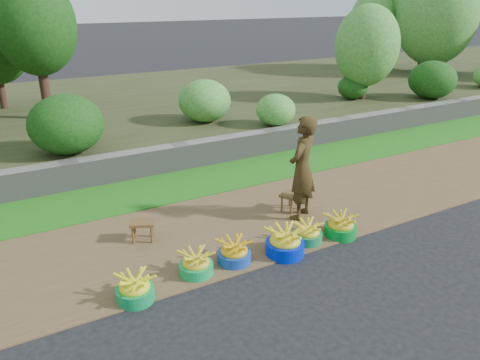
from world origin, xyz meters
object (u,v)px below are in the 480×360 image
basin_d (285,243)px  basin_e (307,233)px  stool_left (142,225)px  basin_c (234,253)px  vendor_woman (302,168)px  basin_b (196,264)px  basin_f (341,226)px  stool_right (291,197)px  basin_a (135,289)px

basin_d → basin_e: bearing=13.9°
stool_left → basin_c: bearing=-53.4°
basin_e → vendor_woman: 1.10m
basin_d → vendor_woman: 1.41m
basin_b → stool_left: 1.25m
basin_e → stool_left: 2.44m
basin_d → basin_f: size_ratio=1.12×
stool_left → stool_right: 2.52m
basin_b → vendor_woman: (2.19, 0.70, 0.72)m
basin_d → vendor_woman: (0.89, 0.85, 0.68)m
basin_d → basin_e: size_ratio=1.24×
vendor_woman → basin_c: bearing=-8.5°
basin_a → basin_e: (2.66, 0.12, -0.01)m
basin_c → vendor_woman: size_ratio=0.28×
basin_b → vendor_woman: vendor_woman is taller
basin_e → stool_left: (-2.11, 1.23, 0.12)m
basin_e → basin_d: bearing=-166.1°
basin_c → basin_d: basin_d is taller
basin_b → basin_f: size_ratio=0.92×
basin_b → basin_d: bearing=-6.4°
basin_a → basin_d: bearing=-0.1°
basin_a → basin_e: 2.66m
basin_c → basin_b: bearing=-179.2°
basin_f → basin_b: bearing=177.2°
basin_d → stool_left: size_ratio=1.27×
basin_c → stool_left: 1.49m
basin_e → stool_right: 1.10m
basin_c → basin_d: bearing=-12.0°
basin_a → basin_b: bearing=9.5°
basin_f → stool_left: basin_f is taller
stool_right → basin_a: bearing=-159.8°
basin_d → vendor_woman: bearing=43.7°
basin_d → stool_left: (-1.62, 1.35, 0.08)m
basin_a → stool_left: 1.46m
basin_e → basin_f: (0.56, -0.09, 0.02)m
basin_c → basin_f: size_ratio=0.95×
basin_a → basin_f: 3.22m
basin_e → stool_left: basin_e is taller
basin_a → stool_right: bearing=20.2°
basin_a → stool_right: (3.07, 1.13, 0.11)m
basin_b → stool_right: (2.20, 0.98, 0.11)m
basin_f → basin_e: bearing=171.3°
vendor_woman → stool_right: bearing=-123.6°
vendor_woman → basin_d: bearing=12.1°
basin_a → basin_c: (1.44, 0.15, 0.00)m
basin_f → stool_left: 2.97m
stool_right → vendor_woman: (-0.01, -0.28, 0.61)m
basin_d → basin_e: (0.49, 0.12, -0.04)m
basin_b → basin_a: bearing=-170.5°
basin_a → basin_b: 0.88m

